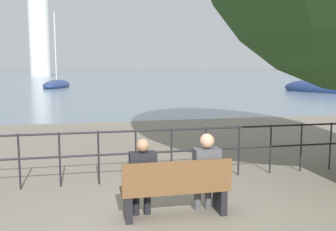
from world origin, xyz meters
The scene contains 9 objects.
ground_plane centered at (0.00, 0.00, 0.00)m, with size 1000.00×1000.00×0.00m, color gray.
harbor_water centered at (0.00, 160.19, 0.00)m, with size 600.00×300.00×0.01m.
park_bench centered at (0.00, -0.06, 0.43)m, with size 1.64×0.45×0.90m.
seated_person_left centered at (-0.49, 0.02, 0.67)m, with size 0.39×0.35×1.22m.
seated_person_right centered at (0.49, 0.01, 0.69)m, with size 0.40×0.35×1.26m.
promenade_railing centered at (0.00, 1.82, 0.69)m, with size 12.28×0.04×1.05m.
sailboat_0 centered at (19.69, 24.90, 0.37)m, with size 5.03×8.24×11.48m.
sailboat_2 centered at (-4.55, 38.93, 0.28)m, with size 3.62×7.66×8.73m.
harbor_lighthouse centered at (-12.04, 91.16, 12.56)m, with size 4.86×4.86×27.00m.
Camera 1 is at (-1.27, -5.34, 2.25)m, focal length 40.00 mm.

